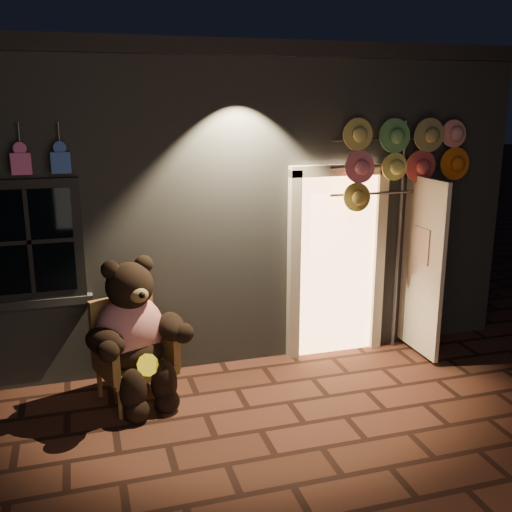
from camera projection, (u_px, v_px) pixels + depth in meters
name	position (u px, v px, depth m)	size (l,w,h in m)	color
ground	(261.00, 430.00, 5.36)	(60.00, 60.00, 0.00)	#532C20
shop_building	(179.00, 182.00, 8.62)	(7.30, 5.95, 3.51)	slate
wicker_armchair	(131.00, 350.00, 5.87)	(0.83, 0.80, 1.00)	olive
teddy_bear	(134.00, 334.00, 5.71)	(1.01, 0.94, 1.46)	red
hat_rack	(403.00, 160.00, 6.55)	(1.64, 0.22, 2.68)	#59595E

